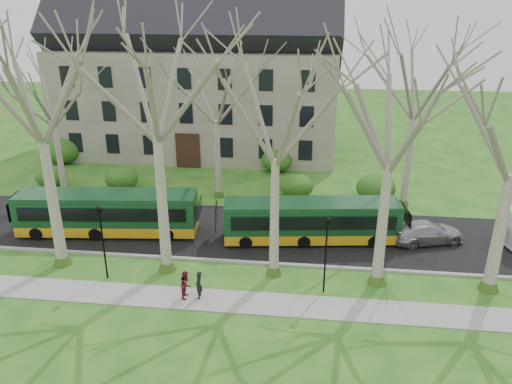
# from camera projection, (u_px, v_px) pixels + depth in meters

# --- Properties ---
(ground) EXTENTS (120.00, 120.00, 0.00)m
(ground) POSITION_uv_depth(u_px,v_px,m) (216.00, 275.00, 28.18)
(ground) COLOR #205E1B
(ground) RESTS_ON ground
(sidewalk) EXTENTS (70.00, 2.00, 0.06)m
(sidewalk) POSITION_uv_depth(u_px,v_px,m) (207.00, 300.00, 25.86)
(sidewalk) COLOR gray
(sidewalk) RESTS_ON ground
(road) EXTENTS (80.00, 8.00, 0.06)m
(road) POSITION_uv_depth(u_px,v_px,m) (232.00, 231.00, 33.23)
(road) COLOR black
(road) RESTS_ON ground
(curb) EXTENTS (80.00, 0.25, 0.14)m
(curb) POSITION_uv_depth(u_px,v_px,m) (221.00, 261.00, 29.53)
(curb) COLOR #A5A39E
(curb) RESTS_ON ground
(building) EXTENTS (26.50, 12.20, 16.00)m
(building) POSITION_uv_depth(u_px,v_px,m) (200.00, 68.00, 47.92)
(building) COLOR slate
(building) RESTS_ON ground
(tree_row_verge) EXTENTS (49.00, 7.00, 14.00)m
(tree_row_verge) POSITION_uv_depth(u_px,v_px,m) (214.00, 155.00, 25.84)
(tree_row_verge) COLOR gray
(tree_row_verge) RESTS_ON ground
(tree_row_far) EXTENTS (33.00, 7.00, 12.00)m
(tree_row_far) POSITION_uv_depth(u_px,v_px,m) (225.00, 123.00, 36.21)
(tree_row_far) COLOR gray
(tree_row_far) RESTS_ON ground
(lamp_row) EXTENTS (36.22, 0.22, 4.30)m
(lamp_row) POSITION_uv_depth(u_px,v_px,m) (211.00, 243.00, 26.30)
(lamp_row) COLOR black
(lamp_row) RESTS_ON ground
(hedges) EXTENTS (30.60, 8.60, 2.00)m
(hedges) POSITION_uv_depth(u_px,v_px,m) (193.00, 172.00, 41.20)
(hedges) COLOR #225017
(hedges) RESTS_ON ground
(bus_lead) EXTENTS (11.72, 3.53, 2.88)m
(bus_lead) POSITION_uv_depth(u_px,v_px,m) (108.00, 213.00, 32.49)
(bus_lead) COLOR #124120
(bus_lead) RESTS_ON road
(bus_follow) EXTENTS (11.15, 3.67, 2.74)m
(bus_follow) POSITION_uv_depth(u_px,v_px,m) (311.00, 221.00, 31.53)
(bus_follow) COLOR #124120
(bus_follow) RESTS_ON road
(sedan) EXTENTS (5.02, 3.18, 1.35)m
(sedan) POSITION_uv_depth(u_px,v_px,m) (427.00, 232.00, 31.55)
(sedan) COLOR #A0A0A5
(sedan) RESTS_ON road
(pedestrian_a) EXTENTS (0.44, 0.60, 1.51)m
(pedestrian_a) POSITION_uv_depth(u_px,v_px,m) (199.00, 285.00, 25.74)
(pedestrian_a) COLOR black
(pedestrian_a) RESTS_ON sidewalk
(pedestrian_b) EXTENTS (0.59, 0.75, 1.51)m
(pedestrian_b) POSITION_uv_depth(u_px,v_px,m) (186.00, 284.00, 25.82)
(pedestrian_b) COLOR maroon
(pedestrian_b) RESTS_ON sidewalk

